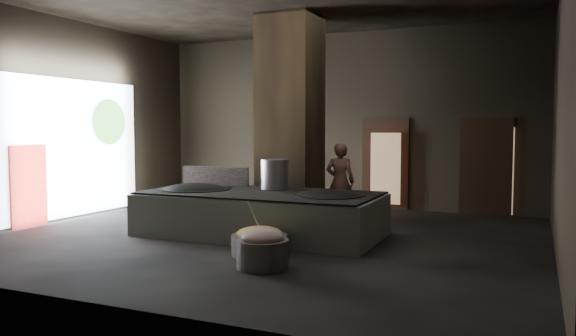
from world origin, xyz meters
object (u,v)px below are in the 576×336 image
at_px(hearth_platform, 260,215).
at_px(stock_pot, 275,174).
at_px(wok_left, 194,193).
at_px(wok_right, 328,199).
at_px(meat_basin, 263,254).
at_px(veg_basin, 260,245).
at_px(cook, 340,182).

xyz_separation_m(hearth_platform, stock_pot, (0.05, 0.55, 0.74)).
relative_size(hearth_platform, wok_left, 3.17).
height_order(wok_left, wok_right, wok_left).
xyz_separation_m(hearth_platform, wok_right, (1.35, 0.05, 0.36)).
height_order(hearth_platform, meat_basin, hearth_platform).
distance_m(wok_left, stock_pot, 1.66).
bearing_deg(veg_basin, stock_pot, 108.84).
bearing_deg(stock_pot, meat_basin, -68.12).
xyz_separation_m(hearth_platform, wok_left, (-1.45, -0.05, 0.36)).
relative_size(hearth_platform, cook, 2.63).
bearing_deg(veg_basin, meat_basin, -60.09).
xyz_separation_m(wok_right, meat_basin, (-0.17, -2.31, -0.54)).
relative_size(hearth_platform, stock_pot, 7.67).
relative_size(wok_left, cook, 0.83).
distance_m(hearth_platform, veg_basin, 1.73).
relative_size(hearth_platform, veg_basin, 5.03).
height_order(veg_basin, meat_basin, meat_basin).
height_order(stock_pot, cook, cook).
bearing_deg(stock_pot, hearth_platform, -95.19).
relative_size(stock_pot, veg_basin, 0.66).
distance_m(cook, meat_basin, 4.57).
bearing_deg(veg_basin, wok_left, 146.15).
relative_size(wok_left, wok_right, 1.07).
bearing_deg(wok_right, hearth_platform, -177.88).
bearing_deg(wok_left, cook, 45.05).
xyz_separation_m(cook, meat_basin, (0.33, -4.51, -0.65)).
distance_m(wok_left, wok_right, 2.80).
bearing_deg(hearth_platform, stock_pot, 84.08).
xyz_separation_m(hearth_platform, veg_basin, (0.76, -1.53, -0.23)).
xyz_separation_m(hearth_platform, meat_basin, (1.18, -2.26, -0.18)).
height_order(hearth_platform, stock_pot, stock_pot).
bearing_deg(meat_basin, stock_pot, 111.88).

